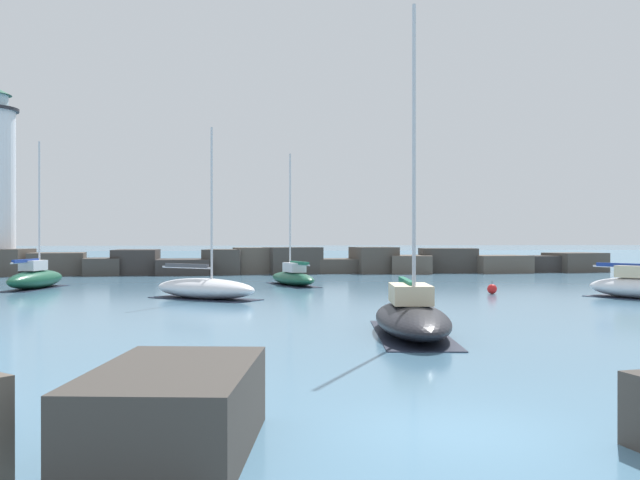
% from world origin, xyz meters
% --- Properties ---
extents(ground_plane, '(600.00, 600.00, 0.00)m').
position_xyz_m(ground_plane, '(0.00, 0.00, 0.00)').
color(ground_plane, teal).
extents(open_sea_beyond, '(400.00, 116.00, 0.01)m').
position_xyz_m(open_sea_beyond, '(0.00, 112.93, 0.00)').
color(open_sea_beyond, teal).
rests_on(open_sea_beyond, ground).
extents(breakwater_jetty, '(60.58, 7.05, 2.39)m').
position_xyz_m(breakwater_jetty, '(1.40, 53.04, 0.97)').
color(breakwater_jetty, brown).
rests_on(breakwater_jetty, ground).
extents(foreground_rocks, '(20.41, 6.26, 1.40)m').
position_xyz_m(foreground_rocks, '(1.17, -1.18, 0.58)').
color(foreground_rocks, brown).
rests_on(foreground_rocks, ground).
extents(sailboat_moored_0, '(3.44, 6.91, 9.05)m').
position_xyz_m(sailboat_moored_0, '(0.95, 36.94, 0.57)').
color(sailboat_moored_0, '#195138').
rests_on(sailboat_moored_0, ground).
extents(sailboat_moored_1, '(6.42, 5.97, 9.06)m').
position_xyz_m(sailboat_moored_1, '(-4.76, 26.73, 0.57)').
color(sailboat_moored_1, white).
rests_on(sailboat_moored_1, ground).
extents(sailboat_moored_2, '(4.80, 6.17, 10.31)m').
position_xyz_m(sailboat_moored_2, '(18.23, 23.77, 0.67)').
color(sailboat_moored_2, white).
rests_on(sailboat_moored_2, ground).
extents(sailboat_moored_4, '(3.06, 7.13, 9.46)m').
position_xyz_m(sailboat_moored_4, '(-15.63, 35.91, 0.69)').
color(sailboat_moored_4, '#195138').
rests_on(sailboat_moored_4, ground).
extents(sailboat_moored_5, '(3.46, 8.12, 10.82)m').
position_xyz_m(sailboat_moored_5, '(2.44, 11.65, 0.61)').
color(sailboat_moored_5, black).
rests_on(sailboat_moored_5, ground).
extents(mooring_buoy_orange_near, '(0.56, 0.56, 0.76)m').
position_xyz_m(mooring_buoy_orange_near, '(11.61, 27.87, 0.28)').
color(mooring_buoy_orange_near, red).
rests_on(mooring_buoy_orange_near, ground).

